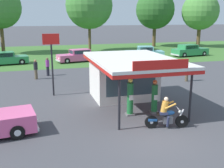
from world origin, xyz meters
The scene contains 17 objects.
ground_plane centered at (0.00, 0.00, 0.00)m, with size 300.00×300.00×0.00m, color #424247.
grass_verge_strip centered at (0.00, 30.00, 0.00)m, with size 120.00×24.00×0.01m, color #3D6B2D.
service_station_kiosk centered at (0.61, 5.96, 1.73)m, with size 4.68×7.42×3.36m.
gas_pump_nearside centered at (-0.11, 3.04, 0.97)m, with size 0.44×0.44×2.10m.
gas_pump_offside centered at (1.34, 3.04, 0.87)m, with size 0.44×0.44×1.90m.
motorcycle_with_rider centered at (0.98, 0.87, 0.65)m, with size 2.12×0.79×1.58m.
parked_car_back_row_centre centered at (8.77, 22.71, 0.69)m, with size 5.30×2.78×1.55m.
parked_car_back_row_far_left centered at (0.11, 22.19, 0.68)m, with size 5.48×2.75×1.47m.
parked_car_back_row_far_right centered at (-8.18, 22.32, 0.67)m, with size 5.13×2.67×1.43m.
parked_car_back_row_centre_left centered at (15.52, 22.91, 0.73)m, with size 5.33×2.62×1.57m.
bystander_chatting_near_pumps centered at (-3.92, 14.88, 0.88)m, with size 0.34×0.34×1.67m.
bystander_admiring_sedan centered at (7.17, 9.47, 0.89)m, with size 0.34×0.34×1.68m.
bystander_standing_back_lot centered at (-4.97, 13.68, 0.91)m, with size 0.34×0.34×1.72m.
tree_oak_left centered at (22.86, 32.36, 6.12)m, with size 6.31×6.31×9.29m.
tree_oak_right centered at (3.30, 31.51, 6.90)m, with size 7.03×7.03×10.42m.
tree_oak_centre centered at (15.81, 35.44, 6.41)m, with size 6.74×6.74×9.80m.
roadside_pole_sign centered at (-3.88, 8.17, 2.91)m, with size 1.10×0.12×4.21m.
Camera 1 is at (-4.95, -10.54, 5.32)m, focal length 44.18 mm.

